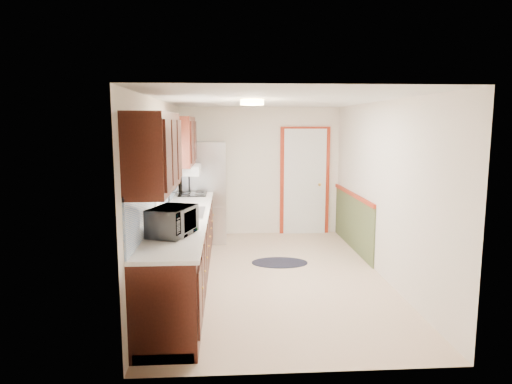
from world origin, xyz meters
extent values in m
cube|color=beige|center=(0.00, 0.00, 0.00)|extent=(3.20, 5.20, 0.12)
cube|color=white|center=(0.00, 0.00, 2.40)|extent=(3.20, 5.20, 0.12)
cube|color=white|center=(0.00, 2.50, 1.20)|extent=(3.20, 0.10, 2.40)
cube|color=white|center=(0.00, -2.50, 1.20)|extent=(3.20, 0.10, 2.40)
cube|color=white|center=(-1.50, 0.00, 1.20)|extent=(0.10, 5.20, 2.40)
cube|color=white|center=(1.50, 0.00, 1.20)|extent=(0.10, 5.20, 2.40)
cube|color=#33120B|center=(-1.20, -0.30, 0.45)|extent=(0.60, 4.00, 0.90)
cube|color=white|center=(-1.19, -0.30, 0.92)|extent=(0.63, 4.00, 0.04)
cube|color=#5C96E1|center=(-1.49, -0.30, 1.22)|extent=(0.02, 4.00, 0.55)
cube|color=#33120B|center=(-1.32, -1.60, 1.83)|extent=(0.35, 1.40, 0.75)
cube|color=#33120B|center=(-1.32, 1.10, 1.83)|extent=(0.35, 1.20, 0.75)
cube|color=white|center=(-1.49, -0.20, 1.62)|extent=(0.02, 1.00, 0.90)
cube|color=#BB3E23|center=(-1.44, -0.20, 1.97)|extent=(0.05, 1.12, 0.24)
cube|color=#B7B7BC|center=(-1.19, -0.20, 0.95)|extent=(0.52, 0.82, 0.02)
cube|color=white|center=(-1.27, 1.15, 1.38)|extent=(0.45, 0.60, 0.15)
cube|color=#992610|center=(0.85, 2.47, 1.00)|extent=(0.94, 0.05, 2.08)
cube|color=white|center=(0.85, 2.44, 1.00)|extent=(0.80, 0.04, 2.00)
cube|color=#4C5832|center=(1.49, 1.35, 0.45)|extent=(0.02, 2.30, 0.90)
cube|color=#992610|center=(1.48, 1.35, 0.92)|extent=(0.04, 2.30, 0.06)
cylinder|color=#FFD88C|center=(-0.30, -0.20, 2.36)|extent=(0.30, 0.30, 0.06)
imported|color=white|center=(-1.20, -1.38, 1.12)|extent=(0.46, 0.61, 0.37)
cube|color=#B7B7BC|center=(-1.02, 2.02, 0.89)|extent=(0.74, 0.69, 1.78)
cylinder|color=black|center=(-1.27, 1.63, 0.80)|extent=(0.02, 0.02, 1.25)
ellipsoid|color=black|center=(0.16, 0.58, 0.01)|extent=(0.88, 0.60, 0.01)
cube|color=black|center=(-1.19, 1.40, 0.95)|extent=(0.45, 0.54, 0.02)
camera|label=1|loc=(-0.63, -6.07, 2.10)|focal=32.00mm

